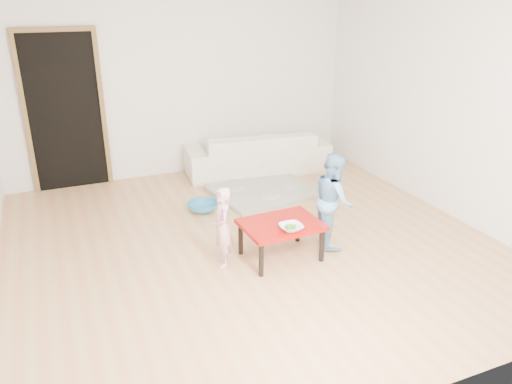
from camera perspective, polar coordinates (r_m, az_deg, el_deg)
floor at (r=5.43m, az=-0.83°, el=-5.65°), size 5.00×5.00×0.01m
back_wall at (r=7.29m, az=-8.48°, el=12.14°), size 5.00×0.02×2.60m
right_wall at (r=6.31m, az=20.94°, el=9.44°), size 0.02×5.00×2.60m
doorway at (r=7.10m, az=-21.00°, el=8.41°), size 1.02×0.08×2.11m
sofa at (r=7.41m, az=0.09°, el=4.61°), size 2.16×1.04×0.61m
cushion at (r=7.13m, az=-1.72°, el=5.17°), size 0.41×0.37×0.11m
red_table at (r=5.04m, az=2.86°, el=-5.52°), size 0.80×0.61×0.39m
bowl at (r=4.80m, az=4.03°, el=-4.07°), size 0.22×0.22×0.05m
broccoli at (r=4.80m, az=4.03°, el=-4.07°), size 0.12×0.12×0.06m
child_pink at (r=4.83m, az=-3.87°, el=-4.05°), size 0.23×0.32×0.81m
child_blue at (r=5.24m, az=8.82°, el=-0.87°), size 0.50×0.58×1.01m
basin at (r=6.16m, az=-6.12°, el=-1.67°), size 0.37×0.37×0.12m
blanket at (r=6.67m, az=0.88°, el=0.11°), size 1.42×1.24×0.06m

